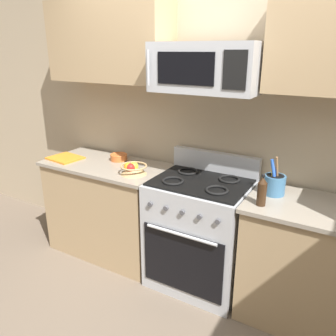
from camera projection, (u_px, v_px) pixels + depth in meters
ground_plane at (159, 330)px, 2.43m from camera, size 16.00×16.00×0.00m
wall_back at (222, 125)px, 2.83m from camera, size 8.00×0.10×2.60m
counter_left at (108, 208)px, 3.26m from camera, size 1.15×0.61×0.91m
range_oven at (200, 232)px, 2.80m from camera, size 0.76×0.65×1.09m
counter_right at (307, 264)px, 2.41m from camera, size 0.90×0.61×0.91m
microwave at (207, 67)px, 2.39m from camera, size 0.77×0.44×0.34m
upper_cabinets_left at (109, 42)px, 2.89m from camera, size 1.14×0.34×0.66m
utensil_crock at (274, 184)px, 2.42m from camera, size 0.15×0.15×0.29m
fruit_basket at (133, 169)px, 2.83m from camera, size 0.22×0.22×0.10m
cutting_board at (65, 158)px, 3.23m from camera, size 0.33×0.28×0.02m
bottle_soy at (262, 191)px, 2.25m from camera, size 0.06×0.06×0.22m
prep_bowl at (119, 157)px, 3.18m from camera, size 0.16×0.16×0.06m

